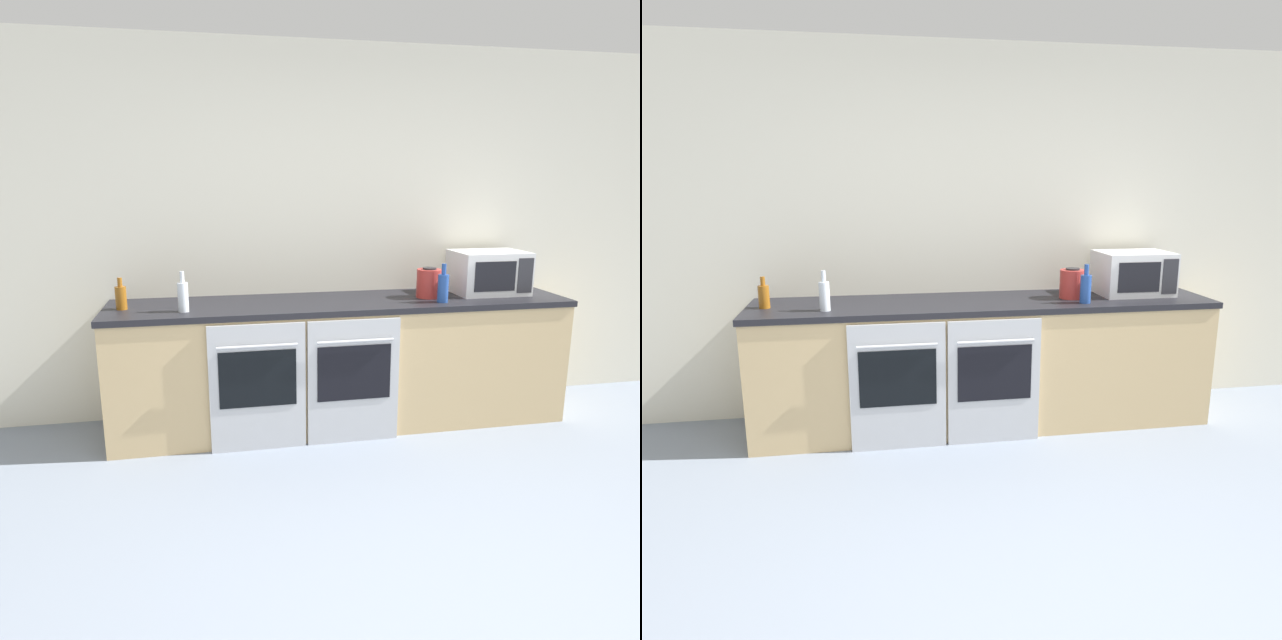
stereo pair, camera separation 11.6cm
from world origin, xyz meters
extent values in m
cube|color=silver|center=(0.00, 2.52, 1.30)|extent=(10.00, 0.06, 2.60)
cube|color=tan|center=(0.00, 2.16, 0.42)|extent=(3.11, 0.65, 0.84)
cube|color=black|center=(0.00, 2.16, 0.86)|extent=(3.13, 0.68, 0.04)
cube|color=#B7BABF|center=(-0.62, 1.82, 0.41)|extent=(0.60, 0.03, 0.83)
cube|color=black|center=(-0.62, 1.80, 0.48)|extent=(0.48, 0.01, 0.36)
cylinder|color=#B7BABF|center=(-0.62, 1.78, 0.70)|extent=(0.49, 0.02, 0.02)
cube|color=#B7BABF|center=(0.00, 1.82, 0.41)|extent=(0.60, 0.03, 0.83)
cube|color=black|center=(0.00, 1.80, 0.48)|extent=(0.48, 0.01, 0.36)
cylinder|color=#B7BABF|center=(0.00, 1.78, 0.70)|extent=(0.49, 0.02, 0.02)
cube|color=silver|center=(1.10, 2.22, 1.03)|extent=(0.50, 0.38, 0.30)
cube|color=black|center=(1.05, 2.03, 1.03)|extent=(0.30, 0.01, 0.21)
cube|color=#2D2D33|center=(1.28, 2.03, 1.03)|extent=(0.11, 0.01, 0.24)
cylinder|color=#8C5114|center=(-1.44, 2.14, 0.96)|extent=(0.07, 0.07, 0.15)
cylinder|color=#8C5114|center=(-1.44, 2.14, 1.06)|extent=(0.03, 0.03, 0.06)
cylinder|color=silver|center=(-1.05, 2.00, 0.97)|extent=(0.07, 0.07, 0.18)
cylinder|color=silver|center=(-1.05, 2.00, 1.10)|extent=(0.03, 0.03, 0.07)
cylinder|color=#234793|center=(0.65, 1.97, 0.98)|extent=(0.07, 0.07, 0.19)
cylinder|color=#234793|center=(0.65, 1.97, 1.11)|extent=(0.03, 0.03, 0.07)
cylinder|color=#B2332D|center=(0.62, 2.14, 0.98)|extent=(0.17, 0.17, 0.20)
cylinder|color=#262628|center=(0.62, 2.14, 1.09)|extent=(0.10, 0.10, 0.01)
camera|label=1|loc=(-0.88, -1.56, 1.66)|focal=32.00mm
camera|label=2|loc=(-0.77, -1.58, 1.66)|focal=32.00mm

